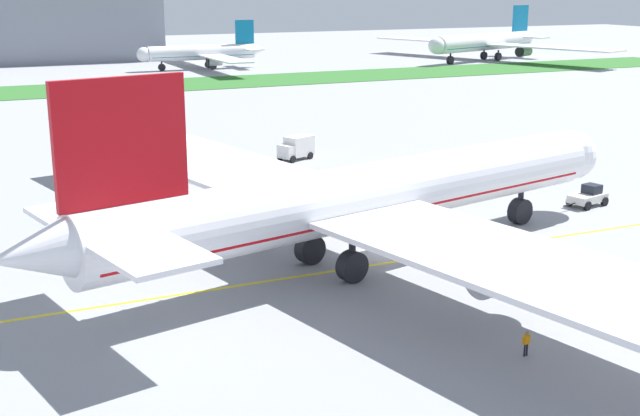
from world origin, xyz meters
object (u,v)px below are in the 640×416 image
Objects in this scene: pushback_tug at (588,196)px; parked_airliner_far_centre at (204,53)px; ground_crew_wingwalker_port at (526,341)px; service_truck_fuel_bowser at (116,134)px; service_truck_baggage_loader at (296,147)px; parked_airliner_far_right at (487,42)px; airliner_foreground at (360,198)px.

pushback_tug is 0.11× the size of parked_airliner_far_centre.
ground_crew_wingwalker_port is 0.26× the size of service_truck_fuel_bowser.
ground_crew_wingwalker_port is 0.03× the size of parked_airliner_far_centre.
parked_airliner_far_centre is at bearing 66.49° from service_truck_fuel_bowser.
parked_airliner_far_centre is at bearing 88.02° from pushback_tug.
parked_airliner_far_centre is at bearing 79.32° from ground_crew_wingwalker_port.
parked_airliner_far_right reaches higher than service_truck_baggage_loader.
airliner_foreground is 58.21× the size of ground_crew_wingwalker_port.
airliner_foreground is at bearing -105.98° from service_truck_baggage_loader.
pushback_tug is (29.24, 6.72, -4.52)m from airliner_foreground.
pushback_tug is 163.95m from parked_airliner_far_right.
parked_airliner_far_centre is at bearing 78.79° from service_truck_baggage_loader.
pushback_tug is 149.20m from parked_airliner_far_centre.
service_truck_baggage_loader is at bearing -101.21° from parked_airliner_far_centre.
airliner_foreground is 60.52m from service_truck_fuel_bowser.
ground_crew_wingwalker_port is at bearing -124.63° from parked_airliner_far_right.
service_truck_baggage_loader is 148.73m from parked_airliner_far_right.
service_truck_fuel_bowser is at bearing -113.51° from parked_airliner_far_centre.
service_truck_fuel_bowser is at bearing 96.95° from airliner_foreground.
service_truck_baggage_loader is at bearing -46.94° from service_truck_fuel_bowser.
ground_crew_wingwalker_port is 0.31× the size of service_truck_baggage_loader.
ground_crew_wingwalker_port is 59.94m from service_truck_baggage_loader.
parked_airliner_far_right is at bearing -6.85° from parked_airliner_far_centre.
parked_airliner_far_centre reaches higher than ground_crew_wingwalker_port.
parked_airliner_far_centre is (5.15, 149.08, 3.21)m from pushback_tug.
airliner_foreground is 1.71× the size of parked_airliner_far_centre.
parked_airliner_far_centre is (32.99, 174.99, 3.21)m from ground_crew_wingwalker_port.
service_truck_fuel_bowser is at bearing 124.48° from pushback_tug.
ground_crew_wingwalker_port is (1.40, -19.19, -4.52)m from airliner_foreground.
airliner_foreground is at bearing 94.18° from ground_crew_wingwalker_port.
ground_crew_wingwalker_port is 79.61m from service_truck_fuel_bowser.
service_truck_fuel_bowser is (-8.71, 79.13, 0.47)m from ground_crew_wingwalker_port.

